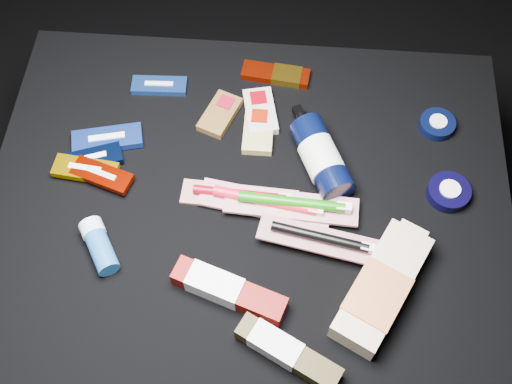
# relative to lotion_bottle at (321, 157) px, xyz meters

# --- Properties ---
(ground) EXTENTS (3.00, 3.00, 0.00)m
(ground) POSITION_rel_lotion_bottle_xyz_m (-0.13, -0.09, -0.43)
(ground) COLOR black
(ground) RESTS_ON ground
(cloth_table) EXTENTS (0.98, 0.78, 0.40)m
(cloth_table) POSITION_rel_lotion_bottle_xyz_m (-0.13, -0.09, -0.23)
(cloth_table) COLOR black
(cloth_table) RESTS_ON ground
(luna_bar_0) EXTENTS (0.11, 0.05, 0.01)m
(luna_bar_0) POSITION_rel_lotion_bottle_xyz_m (-0.34, 0.17, -0.03)
(luna_bar_0) COLOR #214DAA
(luna_bar_0) RESTS_ON cloth_table
(luna_bar_1) EXTENTS (0.14, 0.08, 0.02)m
(luna_bar_1) POSITION_rel_lotion_bottle_xyz_m (-0.42, 0.03, -0.02)
(luna_bar_1) COLOR blue
(luna_bar_1) RESTS_ON cloth_table
(luna_bar_2) EXTENTS (0.13, 0.08, 0.02)m
(luna_bar_2) POSITION_rel_lotion_bottle_xyz_m (-0.44, -0.02, -0.02)
(luna_bar_2) COLOR black
(luna_bar_2) RESTS_ON cloth_table
(luna_bar_3) EXTENTS (0.13, 0.06, 0.02)m
(luna_bar_3) POSITION_rel_lotion_bottle_xyz_m (-0.44, -0.05, -0.02)
(luna_bar_3) COLOR #B18D00
(luna_bar_3) RESTS_ON cloth_table
(luna_bar_4) EXTENTS (0.12, 0.08, 0.02)m
(luna_bar_4) POSITION_rel_lotion_bottle_xyz_m (-0.41, -0.06, -0.02)
(luna_bar_4) COLOR #830F00
(luna_bar_4) RESTS_ON cloth_table
(clif_bar_0) EXTENTS (0.09, 0.11, 0.02)m
(clif_bar_0) POSITION_rel_lotion_bottle_xyz_m (-0.20, 0.11, -0.03)
(clif_bar_0) COLOR brown
(clif_bar_0) RESTS_ON cloth_table
(clif_bar_1) EXTENTS (0.08, 0.12, 0.02)m
(clif_bar_1) POSITION_rel_lotion_bottle_xyz_m (-0.12, 0.12, -0.02)
(clif_bar_1) COLOR #B9B7B1
(clif_bar_1) RESTS_ON cloth_table
(clif_bar_2) EXTENTS (0.06, 0.11, 0.02)m
(clif_bar_2) POSITION_rel_lotion_bottle_xyz_m (-0.12, 0.07, -0.02)
(clif_bar_2) COLOR tan
(clif_bar_2) RESTS_ON cloth_table
(power_bar) EXTENTS (0.14, 0.06, 0.02)m
(power_bar) POSITION_rel_lotion_bottle_xyz_m (-0.09, 0.21, -0.03)
(power_bar) COLOR maroon
(power_bar) RESTS_ON cloth_table
(lotion_bottle) EXTENTS (0.13, 0.21, 0.07)m
(lotion_bottle) POSITION_rel_lotion_bottle_xyz_m (0.00, 0.00, 0.00)
(lotion_bottle) COLOR black
(lotion_bottle) RESTS_ON cloth_table
(cream_tin_upper) EXTENTS (0.07, 0.07, 0.02)m
(cream_tin_upper) POSITION_rel_lotion_bottle_xyz_m (0.23, 0.11, -0.02)
(cream_tin_upper) COLOR black
(cream_tin_upper) RESTS_ON cloth_table
(cream_tin_lower) EXTENTS (0.08, 0.08, 0.02)m
(cream_tin_lower) POSITION_rel_lotion_bottle_xyz_m (0.24, -0.04, -0.02)
(cream_tin_lower) COLOR black
(cream_tin_lower) RESTS_ON cloth_table
(bodywash_bottle) EXTENTS (0.18, 0.25, 0.05)m
(bodywash_bottle) POSITION_rel_lotion_bottle_xyz_m (0.11, -0.25, -0.01)
(bodywash_bottle) COLOR #C5AD8C
(bodywash_bottle) RESTS_ON cloth_table
(deodorant_stick) EXTENTS (0.09, 0.11, 0.04)m
(deodorant_stick) POSITION_rel_lotion_bottle_xyz_m (-0.38, -0.20, -0.01)
(deodorant_stick) COLOR #1C518B
(deodorant_stick) RESTS_ON cloth_table
(toothbrush_pack_0) EXTENTS (0.22, 0.06, 0.02)m
(toothbrush_pack_0) POSITION_rel_lotion_bottle_xyz_m (-0.14, -0.08, -0.02)
(toothbrush_pack_0) COLOR beige
(toothbrush_pack_0) RESTS_ON cloth_table
(toothbrush_pack_1) EXTENTS (0.25, 0.09, 0.03)m
(toothbrush_pack_1) POSITION_rel_lotion_bottle_xyz_m (-0.10, -0.10, -0.02)
(toothbrush_pack_1) COLOR beige
(toothbrush_pack_1) RESTS_ON cloth_table
(toothbrush_pack_2) EXTENTS (0.25, 0.07, 0.03)m
(toothbrush_pack_2) POSITION_rel_lotion_bottle_xyz_m (-0.05, -0.10, -0.01)
(toothbrush_pack_2) COLOR silver
(toothbrush_pack_2) RESTS_ON cloth_table
(toothbrush_pack_3) EXTENTS (0.22, 0.09, 0.02)m
(toothbrush_pack_3) POSITION_rel_lotion_bottle_xyz_m (0.00, -0.17, -0.00)
(toothbrush_pack_3) COLOR #B8AEAB
(toothbrush_pack_3) RESTS_ON cloth_table
(toothpaste_carton_red) EXTENTS (0.20, 0.11, 0.04)m
(toothpaste_carton_red) POSITION_rel_lotion_bottle_xyz_m (-0.16, -0.27, -0.01)
(toothpaste_carton_red) COLOR #6C0B09
(toothpaste_carton_red) RESTS_ON cloth_table
(toothpaste_carton_green) EXTENTS (0.18, 0.12, 0.04)m
(toothpaste_carton_green) POSITION_rel_lotion_bottle_xyz_m (-0.05, -0.37, -0.01)
(toothpaste_carton_green) COLOR #32290F
(toothpaste_carton_green) RESTS_ON cloth_table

